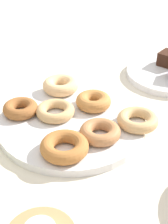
# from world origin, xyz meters

# --- Properties ---
(ground_plane) EXTENTS (2.40, 2.40, 0.00)m
(ground_plane) POSITION_xyz_m (0.00, 0.00, 0.00)
(ground_plane) COLOR beige
(donut_plate) EXTENTS (0.32, 0.32, 0.02)m
(donut_plate) POSITION_xyz_m (0.00, 0.00, 0.01)
(donut_plate) COLOR silver
(donut_plate) RESTS_ON ground_plane
(donut_0) EXTENTS (0.08, 0.08, 0.03)m
(donut_0) POSITION_xyz_m (0.03, -0.12, 0.03)
(donut_0) COLOR #995B2D
(donut_0) RESTS_ON donut_plate
(donut_1) EXTENTS (0.12, 0.12, 0.03)m
(donut_1) POSITION_xyz_m (0.03, 0.08, 0.03)
(donut_1) COLOR #B27547
(donut_1) RESTS_ON donut_plate
(donut_2) EXTENTS (0.12, 0.12, 0.03)m
(donut_2) POSITION_xyz_m (-0.10, -0.09, 0.03)
(donut_2) COLOR #EABC84
(donut_2) RESTS_ON donut_plate
(donut_3) EXTENTS (0.08, 0.08, 0.03)m
(donut_3) POSITION_xyz_m (-0.07, 0.02, 0.03)
(donut_3) COLOR #BC7A3D
(donut_3) RESTS_ON donut_plate
(donut_4) EXTENTS (0.13, 0.13, 0.03)m
(donut_4) POSITION_xyz_m (0.10, 0.04, 0.03)
(donut_4) COLOR #AD6B33
(donut_4) RESTS_ON donut_plate
(donut_5) EXTENTS (0.12, 0.12, 0.02)m
(donut_5) POSITION_xyz_m (-0.05, 0.13, 0.03)
(donut_5) COLOR tan
(donut_5) RESTS_ON donut_plate
(donut_6) EXTENTS (0.12, 0.12, 0.02)m
(donut_6) POSITION_xyz_m (0.00, -0.04, 0.03)
(donut_6) COLOR tan
(donut_6) RESTS_ON donut_plate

